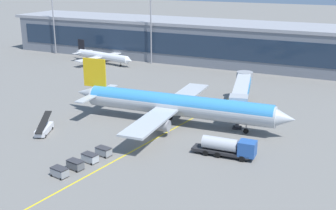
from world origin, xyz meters
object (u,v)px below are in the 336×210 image
at_px(main_airliner, 176,105).
at_px(baggage_cart_3, 104,151).
at_px(fuel_tanker, 228,147).
at_px(belt_loader, 44,129).
at_px(baggage_cart_0, 60,172).
at_px(baggage_cart_1, 75,165).
at_px(baggage_cart_2, 90,158).
at_px(commuter_jet_far, 103,56).

distance_m(main_airliner, baggage_cart_3, 20.44).
distance_m(fuel_tanker, belt_loader, 35.62).
xyz_separation_m(baggage_cart_0, baggage_cart_1, (0.56, 3.15, 0.00)).
height_order(fuel_tanker, baggage_cart_2, fuel_tanker).
relative_size(main_airliner, baggage_cart_2, 16.30).
distance_m(baggage_cart_2, commuter_jet_far, 79.20).
xyz_separation_m(baggage_cart_2, commuter_jet_far, (-42.35, 66.91, 1.66)).
xyz_separation_m(baggage_cart_1, baggage_cart_2, (0.56, 3.15, 0.00)).
distance_m(baggage_cart_0, baggage_cart_2, 6.40).
bearing_deg(baggage_cart_1, commuter_jet_far, 120.82).
height_order(fuel_tanker, belt_loader, belt_loader).
height_order(baggage_cart_2, baggage_cart_3, same).
relative_size(baggage_cart_0, baggage_cart_3, 1.00).
height_order(main_airliner, baggage_cart_3, main_airliner).
distance_m(baggage_cart_0, commuter_jet_far, 84.04).
xyz_separation_m(main_airliner, baggage_cart_1, (-5.66, -25.95, -3.33)).
relative_size(fuel_tanker, baggage_cart_0, 3.79).
relative_size(baggage_cart_0, commuter_jet_far, 0.11).
bearing_deg(baggage_cart_2, baggage_cart_1, -100.05).
bearing_deg(baggage_cart_1, fuel_tanker, 36.69).
height_order(main_airliner, baggage_cart_1, main_airliner).
height_order(baggage_cart_2, commuter_jet_far, commuter_jet_far).
bearing_deg(fuel_tanker, belt_loader, -171.91).
bearing_deg(main_airliner, baggage_cart_2, -102.62).
distance_m(baggage_cart_0, baggage_cart_1, 3.20).
relative_size(main_airliner, commuter_jet_far, 1.78).
height_order(baggage_cart_1, baggage_cart_2, same).
relative_size(baggage_cart_2, commuter_jet_far, 0.11).
bearing_deg(fuel_tanker, baggage_cart_3, -155.35).
xyz_separation_m(main_airliner, belt_loader, (-20.69, -15.88, -3.12)).
relative_size(baggage_cart_3, commuter_jet_far, 0.11).
bearing_deg(baggage_cart_1, baggage_cart_3, 79.95).
distance_m(baggage_cart_1, commuter_jet_far, 81.59).
relative_size(baggage_cart_0, baggage_cart_2, 1.00).
distance_m(baggage_cart_1, baggage_cart_2, 3.20).
xyz_separation_m(fuel_tanker, baggage_cart_0, (-20.79, -18.23, -0.96)).
bearing_deg(belt_loader, baggage_cart_3, -13.12).
height_order(baggage_cart_0, baggage_cart_1, same).
bearing_deg(main_airliner, belt_loader, -142.48).
bearing_deg(main_airliner, baggage_cart_1, -102.31).
distance_m(baggage_cart_2, baggage_cart_3, 3.20).
distance_m(main_airliner, belt_loader, 26.27).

